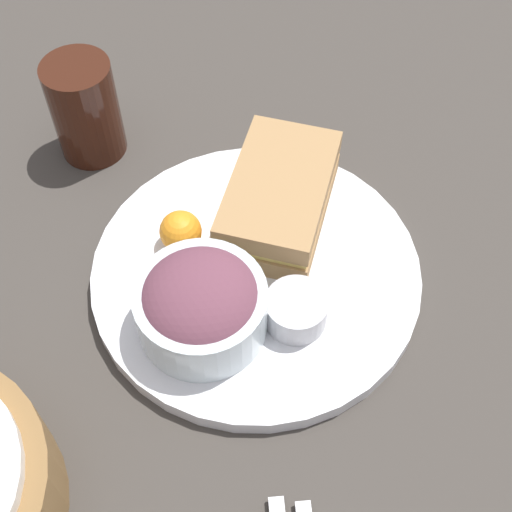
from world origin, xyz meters
name	(u,v)px	position (x,y,z in m)	size (l,w,h in m)	color
ground_plane	(256,279)	(0.00, 0.00, 0.00)	(4.00, 4.00, 0.00)	#3D3833
plate	(256,274)	(0.00, 0.00, 0.01)	(0.30, 0.30, 0.02)	silver
sandwich	(279,197)	(0.06, -0.03, 0.04)	(0.17, 0.13, 0.05)	#A37A4C
salad_bowl	(201,305)	(-0.05, 0.05, 0.05)	(0.11, 0.11, 0.07)	silver
dressing_cup	(296,310)	(-0.06, -0.03, 0.03)	(0.05, 0.05, 0.03)	#B7B7BC
orange_wedge	(181,231)	(0.03, 0.07, 0.04)	(0.04, 0.04, 0.04)	orange
drink_glass	(85,109)	(0.18, 0.16, 0.05)	(0.07, 0.07, 0.11)	#38190F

